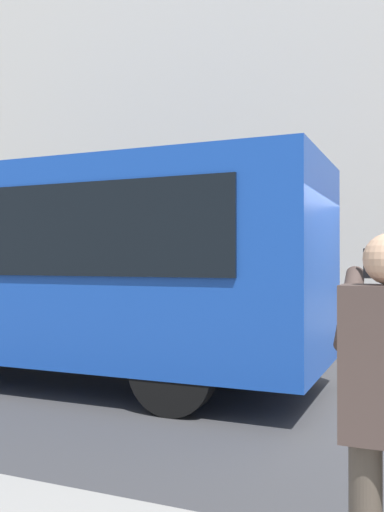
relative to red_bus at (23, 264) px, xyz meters
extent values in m
plane|color=#38383A|center=(-4.98, -0.03, -1.68)|extent=(60.00, 60.00, 0.00)
cube|color=#1947AD|center=(-0.02, -0.01, 0.02)|extent=(9.00, 2.50, 2.60)
cylinder|color=black|center=(-3.02, -1.11, -1.18)|extent=(1.00, 0.28, 1.00)
cylinder|color=black|center=(-3.02, 1.09, -1.18)|extent=(1.00, 0.28, 1.00)
cylinder|color=#473833|center=(-5.30, 4.07, -0.16)|extent=(0.09, 0.48, 0.37)
cube|color=black|center=(-5.38, 3.93, 0.04)|extent=(0.07, 0.01, 0.14)
camera|label=1|loc=(-5.62, 6.69, 0.05)|focal=38.64mm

